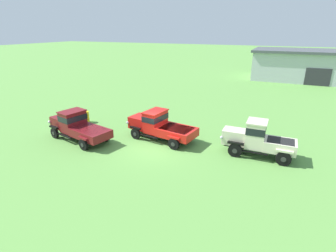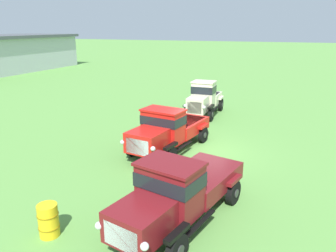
# 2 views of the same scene
# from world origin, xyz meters

# --- Properties ---
(ground_plane) EXTENTS (240.00, 240.00, 0.00)m
(ground_plane) POSITION_xyz_m (0.00, 0.00, 0.00)
(ground_plane) COLOR #5B9342
(vintage_truck_foreground_near) EXTENTS (5.64, 2.96, 2.05)m
(vintage_truck_foreground_near) POSITION_xyz_m (-5.73, -0.92, 1.01)
(vintage_truck_foreground_near) COLOR black
(vintage_truck_foreground_near) RESTS_ON ground
(vintage_truck_second_in_line) EXTENTS (5.42, 2.82, 2.06)m
(vintage_truck_second_in_line) POSITION_xyz_m (-0.35, 1.54, 1.02)
(vintage_truck_second_in_line) COLOR black
(vintage_truck_second_in_line) RESTS_ON ground
(vintage_truck_midrow_center) EXTENTS (4.49, 1.82, 2.27)m
(vintage_truck_midrow_center) POSITION_xyz_m (6.38, 1.64, 1.13)
(vintage_truck_midrow_center) COLOR black
(vintage_truck_midrow_center) RESTS_ON ground
(oil_drum_beside_row) EXTENTS (0.58, 0.58, 0.95)m
(oil_drum_beside_row) POSITION_xyz_m (-7.67, 2.17, 0.47)
(oil_drum_beside_row) COLOR gold
(oil_drum_beside_row) RESTS_ON ground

